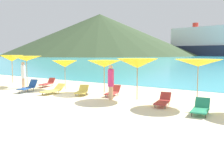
{
  "coord_description": "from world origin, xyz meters",
  "views": [
    {
      "loc": [
        10.82,
        -9.62,
        2.63
      ],
      "look_at": [
        2.4,
        3.46,
        1.2
      ],
      "focal_mm": 39.9,
      "sensor_mm": 36.0,
      "label": 1
    }
  ],
  "objects_px": {
    "lounge_chair_6": "(201,108)",
    "cruise_ship": "(206,43)",
    "lounge_chair_9": "(28,87)",
    "lounge_chair_0": "(82,91)",
    "lounge_chair_8": "(53,90)",
    "umbrella_6": "(198,63)",
    "umbrella_2": "(26,58)",
    "beachgoer_1": "(23,74)",
    "beachgoer_0": "(111,81)",
    "lounge_chair_1": "(163,101)",
    "umbrella_4": "(104,64)",
    "lounge_chair_3": "(113,92)",
    "lounge_chair_7": "(47,83)",
    "umbrella_5": "(137,63)",
    "umbrella_1": "(12,58)",
    "umbrella_3": "(65,64)"
  },
  "relations": [
    {
      "from": "lounge_chair_3",
      "to": "cruise_ship",
      "type": "relative_size",
      "value": 0.02
    },
    {
      "from": "umbrella_1",
      "to": "umbrella_3",
      "type": "height_order",
      "value": "umbrella_1"
    },
    {
      "from": "lounge_chair_9",
      "to": "lounge_chair_6",
      "type": "bearing_deg",
      "value": -15.65
    },
    {
      "from": "lounge_chair_1",
      "to": "umbrella_5",
      "type": "bearing_deg",
      "value": 147.38
    },
    {
      "from": "lounge_chair_1",
      "to": "beachgoer_1",
      "type": "xyz_separation_m",
      "value": [
        -10.59,
        0.12,
        0.78
      ]
    },
    {
      "from": "umbrella_1",
      "to": "lounge_chair_7",
      "type": "height_order",
      "value": "umbrella_1"
    },
    {
      "from": "umbrella_1",
      "to": "lounge_chair_1",
      "type": "height_order",
      "value": "umbrella_1"
    },
    {
      "from": "umbrella_5",
      "to": "cruise_ship",
      "type": "xyz_separation_m",
      "value": [
        -29.76,
        155.95,
        6.28
      ]
    },
    {
      "from": "umbrella_4",
      "to": "lounge_chair_0",
      "type": "distance_m",
      "value": 2.29
    },
    {
      "from": "umbrella_1",
      "to": "umbrella_2",
      "type": "relative_size",
      "value": 0.95
    },
    {
      "from": "lounge_chair_6",
      "to": "cruise_ship",
      "type": "bearing_deg",
      "value": 97.45
    },
    {
      "from": "umbrella_2",
      "to": "lounge_chair_1",
      "type": "relative_size",
      "value": 1.58
    },
    {
      "from": "lounge_chair_1",
      "to": "lounge_chair_6",
      "type": "distance_m",
      "value": 2.06
    },
    {
      "from": "umbrella_6",
      "to": "lounge_chair_8",
      "type": "height_order",
      "value": "umbrella_6"
    },
    {
      "from": "cruise_ship",
      "to": "lounge_chair_0",
      "type": "bearing_deg",
      "value": -68.23
    },
    {
      "from": "lounge_chair_0",
      "to": "cruise_ship",
      "type": "relative_size",
      "value": 0.02
    },
    {
      "from": "beachgoer_0",
      "to": "lounge_chair_8",
      "type": "bearing_deg",
      "value": 74.19
    },
    {
      "from": "umbrella_4",
      "to": "umbrella_2",
      "type": "bearing_deg",
      "value": -172.29
    },
    {
      "from": "lounge_chair_6",
      "to": "lounge_chair_9",
      "type": "height_order",
      "value": "lounge_chair_9"
    },
    {
      "from": "umbrella_6",
      "to": "lounge_chair_7",
      "type": "relative_size",
      "value": 1.34
    },
    {
      "from": "umbrella_6",
      "to": "lounge_chair_1",
      "type": "bearing_deg",
      "value": -147.57
    },
    {
      "from": "umbrella_2",
      "to": "lounge_chair_1",
      "type": "distance_m",
      "value": 11.37
    },
    {
      "from": "lounge_chair_3",
      "to": "lounge_chair_9",
      "type": "xyz_separation_m",
      "value": [
        -5.48,
        -1.77,
        0.09
      ]
    },
    {
      "from": "lounge_chair_9",
      "to": "lounge_chair_1",
      "type": "bearing_deg",
      "value": -11.21
    },
    {
      "from": "umbrella_1",
      "to": "lounge_chair_8",
      "type": "height_order",
      "value": "umbrella_1"
    },
    {
      "from": "lounge_chair_6",
      "to": "lounge_chair_8",
      "type": "xyz_separation_m",
      "value": [
        -9.06,
        0.35,
        -0.02
      ]
    },
    {
      "from": "umbrella_2",
      "to": "umbrella_1",
      "type": "bearing_deg",
      "value": 163.03
    },
    {
      "from": "lounge_chair_7",
      "to": "umbrella_2",
      "type": "bearing_deg",
      "value": -166.05
    },
    {
      "from": "umbrella_6",
      "to": "umbrella_2",
      "type": "bearing_deg",
      "value": 179.92
    },
    {
      "from": "umbrella_6",
      "to": "lounge_chair_7",
      "type": "height_order",
      "value": "umbrella_6"
    },
    {
      "from": "umbrella_5",
      "to": "umbrella_6",
      "type": "xyz_separation_m",
      "value": [
        3.23,
        0.05,
        0.1
      ]
    },
    {
      "from": "lounge_chair_0",
      "to": "beachgoer_1",
      "type": "bearing_deg",
      "value": 155.18
    },
    {
      "from": "beachgoer_1",
      "to": "beachgoer_0",
      "type": "bearing_deg",
      "value": -54.18
    },
    {
      "from": "lounge_chair_0",
      "to": "beachgoer_0",
      "type": "xyz_separation_m",
      "value": [
        2.28,
        -0.28,
        0.77
      ]
    },
    {
      "from": "lounge_chair_3",
      "to": "cruise_ship",
      "type": "xyz_separation_m",
      "value": [
        -28.05,
        155.75,
        8.03
      ]
    },
    {
      "from": "umbrella_6",
      "to": "lounge_chair_8",
      "type": "xyz_separation_m",
      "value": [
        -8.51,
        -1.23,
        -1.85
      ]
    },
    {
      "from": "umbrella_2",
      "to": "umbrella_4",
      "type": "height_order",
      "value": "umbrella_2"
    },
    {
      "from": "umbrella_1",
      "to": "lounge_chair_1",
      "type": "bearing_deg",
      "value": -7.37
    },
    {
      "from": "umbrella_3",
      "to": "lounge_chair_9",
      "type": "xyz_separation_m",
      "value": [
        -1.17,
        -2.24,
        -1.45
      ]
    },
    {
      "from": "umbrella_6",
      "to": "beachgoer_0",
      "type": "relative_size",
      "value": 1.19
    },
    {
      "from": "beachgoer_1",
      "to": "cruise_ship",
      "type": "relative_size",
      "value": 0.03
    },
    {
      "from": "lounge_chair_1",
      "to": "lounge_chair_8",
      "type": "relative_size",
      "value": 0.89
    },
    {
      "from": "lounge_chair_0",
      "to": "lounge_chair_8",
      "type": "bearing_deg",
      "value": 172.19
    },
    {
      "from": "lounge_chair_9",
      "to": "beachgoer_1",
      "type": "distance_m",
      "value": 1.91
    },
    {
      "from": "umbrella_1",
      "to": "beachgoer_1",
      "type": "bearing_deg",
      "value": -25.13
    },
    {
      "from": "lounge_chair_1",
      "to": "lounge_chair_3",
      "type": "bearing_deg",
      "value": 155.57
    },
    {
      "from": "lounge_chair_6",
      "to": "cruise_ship",
      "type": "distance_m",
      "value": 161.22
    },
    {
      "from": "lounge_chair_0",
      "to": "lounge_chair_3",
      "type": "xyz_separation_m",
      "value": [
        1.74,
        0.77,
        -0.01
      ]
    },
    {
      "from": "lounge_chair_3",
      "to": "lounge_chair_9",
      "type": "relative_size",
      "value": 0.95
    },
    {
      "from": "umbrella_4",
      "to": "umbrella_6",
      "type": "relative_size",
      "value": 0.96
    }
  ]
}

